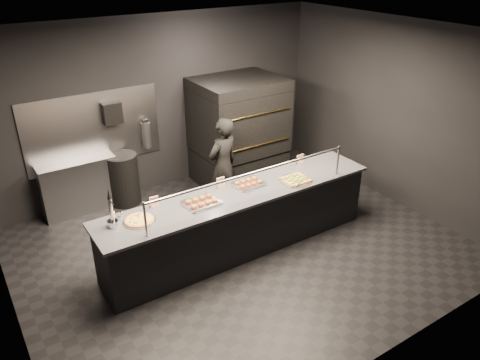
# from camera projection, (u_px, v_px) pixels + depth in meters

# --- Properties ---
(room) EXTENTS (6.04, 6.00, 3.00)m
(room) POSITION_uv_depth(u_px,v_px,m) (237.00, 153.00, 6.17)
(room) COLOR black
(room) RESTS_ON ground
(service_counter) EXTENTS (4.10, 0.78, 1.37)m
(service_counter) POSITION_uv_depth(u_px,v_px,m) (240.00, 221.00, 6.61)
(service_counter) COLOR black
(service_counter) RESTS_ON ground
(pizza_oven) EXTENTS (1.50, 1.23, 1.91)m
(pizza_oven) POSITION_uv_depth(u_px,v_px,m) (238.00, 131.00, 8.39)
(pizza_oven) COLOR black
(pizza_oven) RESTS_ON ground
(prep_shelf) EXTENTS (1.20, 0.35, 0.90)m
(prep_shelf) POSITION_uv_depth(u_px,v_px,m) (80.00, 187.00, 7.57)
(prep_shelf) COLOR #99999E
(prep_shelf) RESTS_ON ground
(towel_dispenser) EXTENTS (0.30, 0.20, 0.35)m
(towel_dispenser) POSITION_uv_depth(u_px,v_px,m) (112.00, 113.00, 7.47)
(towel_dispenser) COLOR black
(towel_dispenser) RESTS_ON room
(fire_extinguisher) EXTENTS (0.14, 0.14, 0.51)m
(fire_extinguisher) POSITION_uv_depth(u_px,v_px,m) (146.00, 135.00, 7.97)
(fire_extinguisher) COLOR #B2B2B7
(fire_extinguisher) RESTS_ON room
(beer_tap) EXTENTS (0.13, 0.19, 0.51)m
(beer_tap) POSITION_uv_depth(u_px,v_px,m) (112.00, 216.00, 5.57)
(beer_tap) COLOR silver
(beer_tap) RESTS_ON service_counter
(round_pizza) EXTENTS (0.41, 0.41, 0.03)m
(round_pizza) POSITION_uv_depth(u_px,v_px,m) (139.00, 220.00, 5.73)
(round_pizza) COLOR silver
(round_pizza) RESTS_ON service_counter
(slider_tray_a) EXTENTS (0.51, 0.41, 0.07)m
(slider_tray_a) POSITION_uv_depth(u_px,v_px,m) (202.00, 202.00, 6.11)
(slider_tray_a) COLOR silver
(slider_tray_a) RESTS_ON service_counter
(slider_tray_b) EXTENTS (0.49, 0.42, 0.07)m
(slider_tray_b) POSITION_uv_depth(u_px,v_px,m) (248.00, 183.00, 6.59)
(slider_tray_b) COLOR silver
(slider_tray_b) RESTS_ON service_counter
(square_pizza) EXTENTS (0.46, 0.46, 0.05)m
(square_pizza) POSITION_uv_depth(u_px,v_px,m) (296.00, 180.00, 6.70)
(square_pizza) COLOR silver
(square_pizza) RESTS_ON service_counter
(condiment_jar) EXTENTS (0.14, 0.06, 0.09)m
(condiment_jar) POSITION_uv_depth(u_px,v_px,m) (115.00, 215.00, 5.78)
(condiment_jar) COLOR silver
(condiment_jar) RESTS_ON service_counter
(tent_cards) EXTENTS (2.55, 0.04, 0.15)m
(tent_cards) POSITION_uv_depth(u_px,v_px,m) (229.00, 180.00, 6.58)
(tent_cards) COLOR white
(tent_cards) RESTS_ON service_counter
(trash_bin) EXTENTS (0.52, 0.52, 0.87)m
(trash_bin) POSITION_uv_depth(u_px,v_px,m) (123.00, 179.00, 7.84)
(trash_bin) COLOR black
(trash_bin) RESTS_ON ground
(worker) EXTENTS (0.66, 0.51, 1.59)m
(worker) POSITION_uv_depth(u_px,v_px,m) (223.00, 166.00, 7.47)
(worker) COLOR black
(worker) RESTS_ON ground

